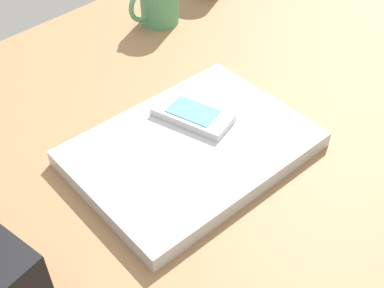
{
  "coord_description": "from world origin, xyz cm",
  "views": [
    {
      "loc": [
        41.77,
        40.05,
        51.31
      ],
      "look_at": [
        6.21,
        5.37,
        5.0
      ],
      "focal_mm": 47.06,
      "sensor_mm": 36.0,
      "label": 1
    }
  ],
  "objects": [
    {
      "name": "laptop_closed",
      "position": [
        6.21,
        5.37,
        4.16
      ],
      "size": [
        32.87,
        24.92,
        2.33
      ],
      "primitive_type": "cube",
      "rotation": [
        0.0,
        0.0,
        -0.07
      ],
      "color": "#B7BABC",
      "rests_on": "desk_surface"
    },
    {
      "name": "cell_phone_on_laptop",
      "position": [
        2.47,
        1.88,
        5.96
      ],
      "size": [
        7.71,
        12.04,
        1.33
      ],
      "color": "silver",
      "rests_on": "laptop_closed"
    },
    {
      "name": "desk_surface",
      "position": [
        0.0,
        0.0,
        1.5
      ],
      "size": [
        120.0,
        80.0,
        3.0
      ],
      "primitive_type": "cube",
      "color": "olive",
      "rests_on": "ground"
    }
  ]
}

